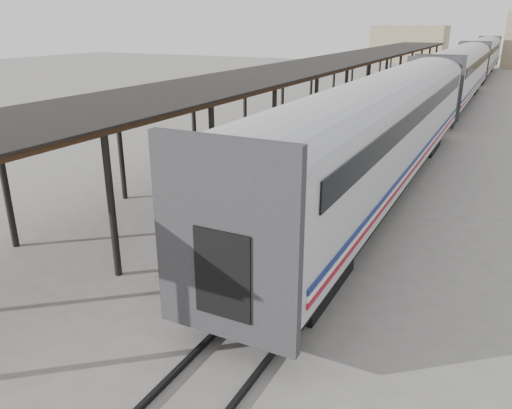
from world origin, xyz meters
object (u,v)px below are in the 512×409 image
(baggage_cart, at_px, (202,244))
(pedestrian, at_px, (268,142))
(luggage_tug, at_px, (312,125))
(porter, at_px, (195,216))

(baggage_cart, xyz_separation_m, pedestrian, (-3.57, 11.71, 0.16))
(luggage_tug, bearing_deg, porter, -74.76)
(baggage_cart, xyz_separation_m, luggage_tug, (-3.58, 17.86, -0.06))
(luggage_tug, xyz_separation_m, porter, (3.83, -18.51, 1.19))
(baggage_cart, distance_m, porter, 1.33)
(porter, height_order, pedestrian, porter)
(baggage_cart, height_order, luggage_tug, luggage_tug)
(pedestrian, bearing_deg, luggage_tug, -105.71)
(baggage_cart, xyz_separation_m, porter, (0.25, -0.65, 1.13))
(luggage_tug, bearing_deg, baggage_cart, -75.12)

